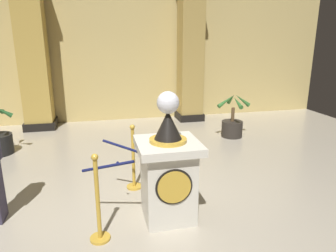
{
  "coord_description": "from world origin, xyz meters",
  "views": [
    {
      "loc": [
        -0.55,
        -3.54,
        2.27
      ],
      "look_at": [
        0.27,
        -0.03,
        1.26
      ],
      "focal_mm": 32.7,
      "sensor_mm": 36.0,
      "label": 1
    }
  ],
  "objects_px": {
    "potted_palm_right": "(232,124)",
    "pedestal_clock": "(168,171)",
    "stanchion_near": "(134,166)",
    "stanchion_far": "(98,211)"
  },
  "relations": [
    {
      "from": "pedestal_clock",
      "to": "stanchion_far",
      "type": "xyz_separation_m",
      "value": [
        -0.89,
        -0.29,
        -0.28
      ]
    },
    {
      "from": "pedestal_clock",
      "to": "potted_palm_right",
      "type": "relative_size",
      "value": 1.58
    },
    {
      "from": "stanchion_far",
      "to": "potted_palm_right",
      "type": "distance_m",
      "value": 4.65
    },
    {
      "from": "pedestal_clock",
      "to": "stanchion_near",
      "type": "distance_m",
      "value": 1.04
    },
    {
      "from": "potted_palm_right",
      "to": "pedestal_clock",
      "type": "bearing_deg",
      "value": -126.89
    },
    {
      "from": "pedestal_clock",
      "to": "stanchion_near",
      "type": "xyz_separation_m",
      "value": [
        -0.34,
        0.94,
        -0.29
      ]
    },
    {
      "from": "stanchion_far",
      "to": "potted_palm_right",
      "type": "relative_size",
      "value": 1.01
    },
    {
      "from": "stanchion_far",
      "to": "potted_palm_right",
      "type": "xyz_separation_m",
      "value": [
        3.2,
        3.37,
        -0.07
      ]
    },
    {
      "from": "pedestal_clock",
      "to": "stanchion_near",
      "type": "relative_size",
      "value": 1.61
    },
    {
      "from": "pedestal_clock",
      "to": "stanchion_far",
      "type": "bearing_deg",
      "value": -162.04
    }
  ]
}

